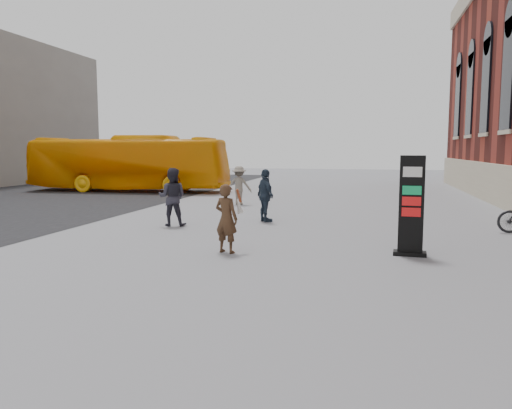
% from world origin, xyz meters
% --- Properties ---
extents(ground, '(100.00, 100.00, 0.00)m').
position_xyz_m(ground, '(0.00, 0.00, 0.00)').
color(ground, '#9E9EA3').
extents(info_pylon, '(0.77, 0.42, 2.32)m').
position_xyz_m(info_pylon, '(4.98, 1.32, 1.16)').
color(info_pylon, black).
rests_on(info_pylon, ground).
extents(woman, '(0.75, 0.72, 1.65)m').
position_xyz_m(woman, '(0.73, 0.66, 0.84)').
color(woman, '#40281B').
rests_on(woman, ground).
extents(bus, '(11.61, 3.09, 3.21)m').
position_xyz_m(bus, '(-9.61, 15.99, 1.61)').
color(bus, '#F5A008').
rests_on(bus, road).
extents(pedestrian_a, '(0.99, 0.82, 1.86)m').
position_xyz_m(pedestrian_a, '(-2.13, 4.29, 0.93)').
color(pedestrian_a, '#2B2934').
rests_on(pedestrian_a, ground).
extents(pedestrian_b, '(1.12, 0.67, 1.70)m').
position_xyz_m(pedestrian_b, '(-1.60, 10.70, 0.85)').
color(pedestrian_b, gray).
rests_on(pedestrian_b, ground).
extents(pedestrian_c, '(0.98, 1.10, 1.79)m').
position_xyz_m(pedestrian_c, '(0.60, 5.81, 0.89)').
color(pedestrian_c, '#283647').
rests_on(pedestrian_c, ground).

